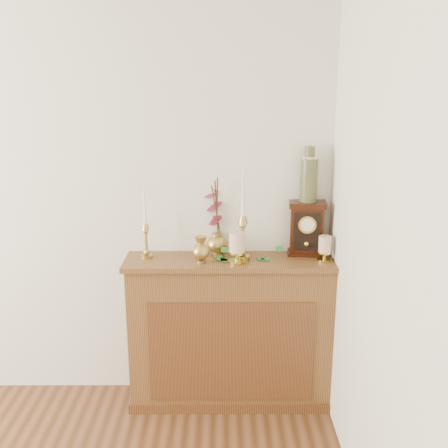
{
  "coord_description": "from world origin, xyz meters",
  "views": [
    {
      "loc": [
        1.35,
        -0.8,
        1.93
      ],
      "look_at": [
        1.36,
        2.05,
        1.15
      ],
      "focal_mm": 42.0,
      "sensor_mm": 36.0,
      "label": 1
    }
  ],
  "objects_px": {
    "bud_vase": "(201,250)",
    "mantel_clock": "(307,228)",
    "candlestick_center": "(243,230)",
    "ceramic_vase": "(309,177)",
    "candlestick_left": "(146,235)",
    "ginger_jar": "(215,218)"
  },
  "relations": [
    {
      "from": "candlestick_center",
      "to": "bud_vase",
      "type": "relative_size",
      "value": 3.36
    },
    {
      "from": "bud_vase",
      "to": "mantel_clock",
      "type": "distance_m",
      "value": 0.65
    },
    {
      "from": "candlestick_center",
      "to": "bud_vase",
      "type": "height_order",
      "value": "candlestick_center"
    },
    {
      "from": "candlestick_left",
      "to": "candlestick_center",
      "type": "distance_m",
      "value": 0.57
    },
    {
      "from": "candlestick_center",
      "to": "ceramic_vase",
      "type": "height_order",
      "value": "ceramic_vase"
    },
    {
      "from": "ginger_jar",
      "to": "ceramic_vase",
      "type": "relative_size",
      "value": 1.46
    },
    {
      "from": "bud_vase",
      "to": "ginger_jar",
      "type": "xyz_separation_m",
      "value": [
        0.08,
        0.21,
        0.13
      ]
    },
    {
      "from": "candlestick_center",
      "to": "ginger_jar",
      "type": "relative_size",
      "value": 1.12
    },
    {
      "from": "mantel_clock",
      "to": "bud_vase",
      "type": "bearing_deg",
      "value": -159.13
    },
    {
      "from": "bud_vase",
      "to": "ginger_jar",
      "type": "bearing_deg",
      "value": 68.83
    },
    {
      "from": "candlestick_center",
      "to": "ceramic_vase",
      "type": "bearing_deg",
      "value": 13.94
    },
    {
      "from": "candlestick_center",
      "to": "ginger_jar",
      "type": "bearing_deg",
      "value": 139.52
    },
    {
      "from": "mantel_clock",
      "to": "ceramic_vase",
      "type": "height_order",
      "value": "ceramic_vase"
    },
    {
      "from": "ginger_jar",
      "to": "mantel_clock",
      "type": "distance_m",
      "value": 0.55
    },
    {
      "from": "bud_vase",
      "to": "ginger_jar",
      "type": "relative_size",
      "value": 0.33
    },
    {
      "from": "bud_vase",
      "to": "mantel_clock",
      "type": "height_order",
      "value": "mantel_clock"
    },
    {
      "from": "candlestick_left",
      "to": "ceramic_vase",
      "type": "xyz_separation_m",
      "value": [
        0.95,
        0.07,
        0.33
      ]
    },
    {
      "from": "candlestick_center",
      "to": "mantel_clock",
      "type": "height_order",
      "value": "candlestick_center"
    },
    {
      "from": "candlestick_left",
      "to": "candlestick_center",
      "type": "relative_size",
      "value": 0.8
    },
    {
      "from": "candlestick_left",
      "to": "candlestick_center",
      "type": "height_order",
      "value": "candlestick_center"
    },
    {
      "from": "candlestick_left",
      "to": "bud_vase",
      "type": "distance_m",
      "value": 0.34
    },
    {
      "from": "candlestick_left",
      "to": "mantel_clock",
      "type": "relative_size",
      "value": 1.31
    }
  ]
}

